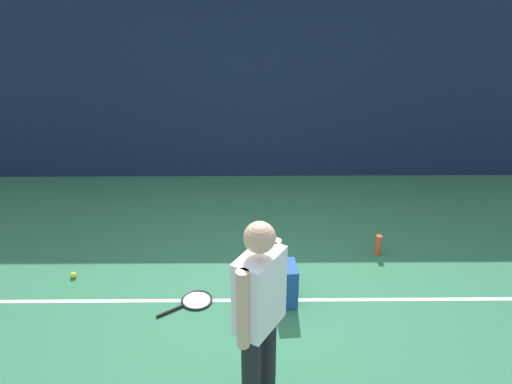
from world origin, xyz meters
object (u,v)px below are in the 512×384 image
backpack (285,285)px  water_bottle (378,245)px  tennis_racket (194,301)px  tennis_ball_near_player (73,275)px  tennis_player (259,312)px

backpack → water_bottle: 1.43m
tennis_racket → tennis_ball_near_player: tennis_ball_near_player is taller
backpack → water_bottle: (1.13, 0.87, -0.09)m
tennis_racket → tennis_ball_near_player: size_ratio=9.13×
tennis_racket → water_bottle: bearing=-12.2°
tennis_player → tennis_racket: (-0.64, 1.35, -0.95)m
backpack → tennis_ball_near_player: (-2.27, 0.44, -0.18)m
tennis_racket → backpack: (0.92, -0.00, 0.20)m
tennis_player → backpack: tennis_player is taller
tennis_player → tennis_racket: 1.77m
tennis_player → backpack: (0.27, 1.35, -0.76)m
tennis_racket → tennis_ball_near_player: bearing=127.0°
backpack → tennis_ball_near_player: size_ratio=6.67×
water_bottle → tennis_racket: bearing=-157.0°
tennis_racket → water_bottle: (2.05, 0.87, 0.11)m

